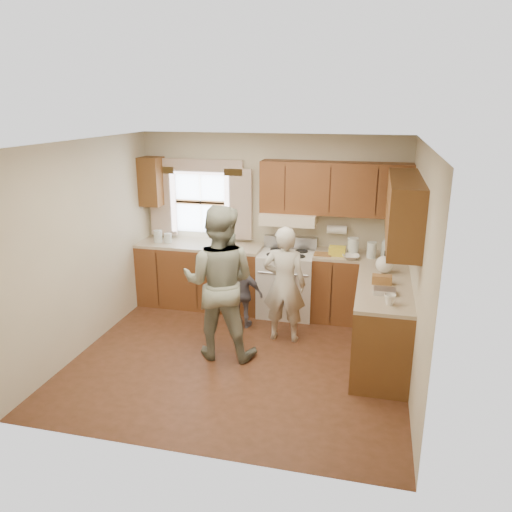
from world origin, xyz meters
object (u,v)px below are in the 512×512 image
(woman_left, at_px, (284,284))
(woman_right, at_px, (219,282))
(child, at_px, (243,293))
(stove, at_px, (287,282))

(woman_left, bearing_deg, woman_right, 40.82)
(child, bearing_deg, woman_right, 93.06)
(stove, distance_m, child, 0.76)
(woman_right, bearing_deg, woman_left, -141.70)
(woman_left, height_order, child, woman_left)
(stove, relative_size, woman_left, 0.72)
(woman_right, relative_size, child, 1.92)
(stove, bearing_deg, child, -129.93)
(child, bearing_deg, woman_left, 166.00)
(stove, relative_size, child, 1.13)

